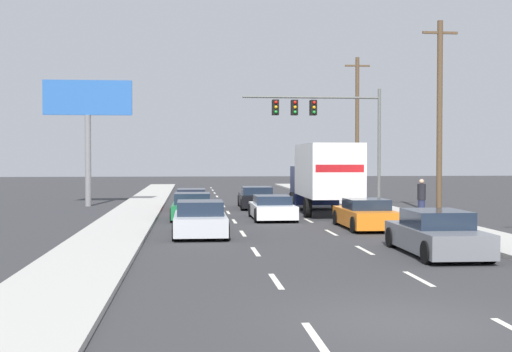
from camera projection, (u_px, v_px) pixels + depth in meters
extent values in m
plane|color=#333335|center=(259.00, 211.00, 36.63)|extent=(140.00, 140.00, 0.00)
cube|color=#B2AFA8|center=(405.00, 217.00, 32.28)|extent=(2.54, 80.00, 0.14)
cube|color=#B2AFA8|center=(128.00, 219.00, 31.03)|extent=(2.54, 80.00, 0.14)
cube|color=silver|center=(316.00, 338.00, 10.72)|extent=(0.14, 2.00, 0.01)
cube|color=silver|center=(276.00, 281.00, 15.69)|extent=(0.14, 2.00, 0.01)
cube|color=silver|center=(255.00, 252.00, 20.67)|extent=(0.14, 2.00, 0.01)
cube|color=silver|center=(243.00, 233.00, 25.64)|extent=(0.14, 2.00, 0.01)
cube|color=silver|center=(234.00, 221.00, 30.62)|extent=(0.14, 2.00, 0.01)
cube|color=silver|center=(228.00, 212.00, 35.59)|extent=(0.14, 2.00, 0.01)
cube|color=silver|center=(224.00, 206.00, 40.57)|extent=(0.14, 2.00, 0.01)
cube|color=silver|center=(220.00, 201.00, 45.54)|extent=(0.14, 2.00, 0.01)
cube|color=silver|center=(217.00, 196.00, 50.52)|extent=(0.14, 2.00, 0.01)
cube|color=silver|center=(215.00, 193.00, 55.49)|extent=(0.14, 2.00, 0.01)
cube|color=silver|center=(213.00, 190.00, 60.47)|extent=(0.14, 2.00, 0.01)
cube|color=silver|center=(211.00, 188.00, 65.44)|extent=(0.14, 2.00, 0.01)
cube|color=silver|center=(418.00, 279.00, 16.02)|extent=(0.14, 2.00, 0.01)
cube|color=silver|center=(364.00, 250.00, 21.00)|extent=(0.14, 2.00, 0.01)
cube|color=silver|center=(331.00, 232.00, 25.97)|extent=(0.14, 2.00, 0.01)
cube|color=silver|center=(308.00, 221.00, 30.95)|extent=(0.14, 2.00, 0.01)
cube|color=silver|center=(292.00, 212.00, 35.92)|extent=(0.14, 2.00, 0.01)
cube|color=silver|center=(280.00, 205.00, 40.90)|extent=(0.14, 2.00, 0.01)
cube|color=silver|center=(270.00, 200.00, 45.87)|extent=(0.14, 2.00, 0.01)
cube|color=silver|center=(262.00, 196.00, 50.85)|extent=(0.14, 2.00, 0.01)
cube|color=silver|center=(256.00, 193.00, 55.82)|extent=(0.14, 2.00, 0.01)
cube|color=silver|center=(251.00, 190.00, 60.80)|extent=(0.14, 2.00, 0.01)
cube|color=silver|center=(246.00, 188.00, 65.77)|extent=(0.14, 2.00, 0.01)
cube|color=red|center=(191.00, 201.00, 37.90)|extent=(1.78, 4.12, 0.58)
cube|color=#192333|center=(191.00, 193.00, 37.77)|extent=(1.55, 2.01, 0.42)
cylinder|color=black|center=(178.00, 202.00, 39.33)|extent=(0.23, 0.64, 0.64)
cylinder|color=black|center=(206.00, 202.00, 39.47)|extent=(0.23, 0.64, 0.64)
cylinder|color=black|center=(176.00, 205.00, 36.34)|extent=(0.23, 0.64, 0.64)
cylinder|color=black|center=(206.00, 205.00, 36.48)|extent=(0.23, 0.64, 0.64)
cube|color=#196B38|center=(192.00, 210.00, 31.54)|extent=(1.88, 4.09, 0.61)
cube|color=#192333|center=(192.00, 198.00, 31.37)|extent=(1.63, 1.85, 0.50)
cylinder|color=black|center=(175.00, 210.00, 32.95)|extent=(0.23, 0.64, 0.64)
cylinder|color=black|center=(210.00, 210.00, 33.09)|extent=(0.23, 0.64, 0.64)
cylinder|color=black|center=(173.00, 215.00, 29.99)|extent=(0.23, 0.64, 0.64)
cylinder|color=black|center=(211.00, 215.00, 30.14)|extent=(0.23, 0.64, 0.64)
cube|color=#B7BABF|center=(200.00, 223.00, 24.97)|extent=(1.88, 4.34, 0.65)
cube|color=#192333|center=(200.00, 208.00, 24.79)|extent=(1.65, 1.96, 0.50)
cylinder|color=black|center=(177.00, 223.00, 26.50)|extent=(0.22, 0.64, 0.64)
cylinder|color=black|center=(222.00, 223.00, 26.67)|extent=(0.22, 0.64, 0.64)
cylinder|color=black|center=(175.00, 232.00, 23.28)|extent=(0.22, 0.64, 0.64)
cylinder|color=black|center=(226.00, 231.00, 23.45)|extent=(0.22, 0.64, 0.64)
cube|color=black|center=(256.00, 200.00, 38.74)|extent=(2.00, 4.69, 0.68)
cube|color=#192333|center=(257.00, 190.00, 38.39)|extent=(1.71, 2.09, 0.42)
cylinder|color=black|center=(240.00, 201.00, 40.46)|extent=(0.24, 0.65, 0.64)
cylinder|color=black|center=(269.00, 200.00, 40.58)|extent=(0.24, 0.65, 0.64)
cylinder|color=black|center=(243.00, 205.00, 36.92)|extent=(0.24, 0.65, 0.64)
cylinder|color=black|center=(275.00, 205.00, 37.04)|extent=(0.24, 0.65, 0.64)
cube|color=white|center=(272.00, 210.00, 31.51)|extent=(1.85, 4.16, 0.58)
cube|color=#192333|center=(272.00, 200.00, 31.52)|extent=(1.63, 1.99, 0.40)
cylinder|color=black|center=(251.00, 210.00, 32.95)|extent=(0.22, 0.64, 0.64)
cylinder|color=black|center=(286.00, 210.00, 33.11)|extent=(0.22, 0.64, 0.64)
cylinder|color=black|center=(257.00, 216.00, 29.91)|extent=(0.22, 0.64, 0.64)
cylinder|color=black|center=(296.00, 215.00, 30.08)|extent=(0.22, 0.64, 0.64)
cube|color=white|center=(328.00, 170.00, 33.79)|extent=(2.59, 6.04, 2.61)
cube|color=red|center=(340.00, 168.00, 30.82)|extent=(2.25, 0.08, 0.36)
cube|color=#141E4C|center=(314.00, 185.00, 37.93)|extent=(2.43, 2.29, 2.10)
cylinder|color=black|center=(293.00, 201.00, 37.85)|extent=(0.32, 0.96, 0.96)
cylinder|color=black|center=(335.00, 200.00, 38.04)|extent=(0.32, 0.96, 0.96)
cylinder|color=black|center=(308.00, 208.00, 32.55)|extent=(0.32, 0.96, 0.96)
cylinder|color=black|center=(357.00, 207.00, 32.74)|extent=(0.32, 0.96, 0.96)
cube|color=orange|center=(366.00, 217.00, 27.38)|extent=(1.81, 4.28, 0.66)
cube|color=#192333|center=(366.00, 204.00, 27.28)|extent=(1.59, 1.85, 0.42)
cylinder|color=black|center=(337.00, 218.00, 28.89)|extent=(0.22, 0.64, 0.64)
cylinder|color=black|center=(375.00, 217.00, 29.05)|extent=(0.22, 0.64, 0.64)
cylinder|color=black|center=(355.00, 225.00, 25.73)|extent=(0.22, 0.64, 0.64)
cylinder|color=black|center=(398.00, 224.00, 25.89)|extent=(0.22, 0.64, 0.64)
cube|color=slate|center=(436.00, 239.00, 19.99)|extent=(1.91, 4.60, 0.68)
cube|color=#192333|center=(436.00, 219.00, 19.97)|extent=(1.65, 2.11, 0.50)
cylinder|color=black|center=(391.00, 237.00, 21.66)|extent=(0.23, 0.64, 0.64)
cylinder|color=black|center=(443.00, 237.00, 21.80)|extent=(0.23, 0.64, 0.64)
cylinder|color=black|center=(428.00, 252.00, 18.20)|extent=(0.23, 0.64, 0.64)
cylinder|color=black|center=(489.00, 252.00, 18.34)|extent=(0.23, 0.64, 0.64)
cylinder|color=#595B56|center=(379.00, 146.00, 43.01)|extent=(0.20, 0.20, 7.26)
cylinder|color=#595B56|center=(312.00, 97.00, 42.51)|extent=(8.72, 0.14, 0.14)
cube|color=black|center=(313.00, 108.00, 42.54)|extent=(0.40, 0.56, 0.95)
sphere|color=red|center=(314.00, 103.00, 42.22)|extent=(0.20, 0.20, 0.20)
sphere|color=orange|center=(314.00, 107.00, 42.23)|extent=(0.20, 0.20, 0.20)
sphere|color=green|center=(314.00, 112.00, 42.24)|extent=(0.20, 0.20, 0.20)
cube|color=black|center=(294.00, 108.00, 42.42)|extent=(0.40, 0.56, 0.95)
sphere|color=red|center=(295.00, 102.00, 42.10)|extent=(0.20, 0.20, 0.20)
sphere|color=orange|center=(295.00, 107.00, 42.11)|extent=(0.20, 0.20, 0.20)
sphere|color=green|center=(295.00, 112.00, 42.12)|extent=(0.20, 0.20, 0.20)
cube|color=black|center=(275.00, 107.00, 42.30)|extent=(0.40, 0.56, 0.95)
sphere|color=red|center=(276.00, 102.00, 41.99)|extent=(0.20, 0.20, 0.20)
sphere|color=orange|center=(276.00, 107.00, 42.00)|extent=(0.20, 0.20, 0.20)
sphere|color=green|center=(276.00, 112.00, 42.00)|extent=(0.20, 0.20, 0.20)
cylinder|color=brown|center=(440.00, 118.00, 33.86)|extent=(0.28, 0.28, 9.72)
cube|color=brown|center=(440.00, 33.00, 33.75)|extent=(1.80, 0.12, 0.12)
cylinder|color=brown|center=(357.00, 128.00, 48.64)|extent=(0.28, 0.28, 10.09)
cube|color=brown|center=(357.00, 66.00, 48.53)|extent=(1.80, 0.12, 0.12)
cylinder|color=slate|center=(88.00, 161.00, 40.16)|extent=(0.36, 0.36, 5.41)
cube|color=#2659A5|center=(88.00, 98.00, 40.06)|extent=(5.20, 0.20, 2.07)
cylinder|color=#1E233F|center=(421.00, 209.00, 30.85)|extent=(0.32, 0.32, 0.82)
cylinder|color=black|center=(422.00, 192.00, 30.83)|extent=(0.38, 0.38, 0.72)
sphere|color=tan|center=(422.00, 181.00, 30.82)|extent=(0.22, 0.22, 0.22)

